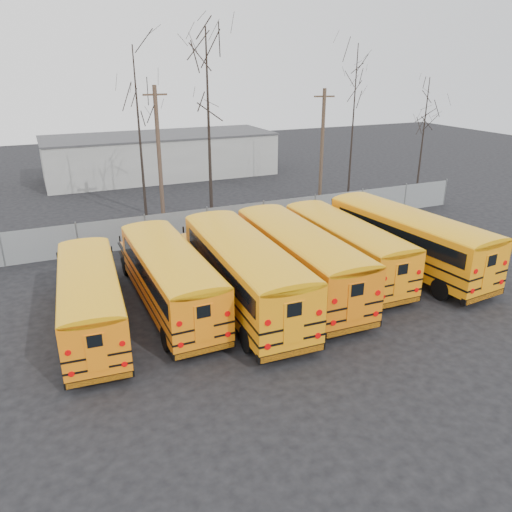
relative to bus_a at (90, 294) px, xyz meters
name	(u,v)px	position (x,y,z in m)	size (l,w,h in m)	color
ground	(295,318)	(8.35, -2.62, -1.68)	(120.00, 120.00, 0.00)	black
fence	(207,223)	(8.35, 9.38, -0.68)	(40.00, 0.04, 2.00)	gray
distant_building	(161,156)	(10.35, 29.38, 0.32)	(22.00, 8.00, 4.00)	#AFAFAA
bus_a	(90,294)	(0.00, 0.00, 0.00)	(3.11, 10.38, 2.87)	black
bus_b	(169,273)	(3.54, 0.60, 0.12)	(2.62, 10.99, 3.06)	black
bus_c	(242,266)	(6.70, -0.49, 0.30)	(3.19, 12.18, 3.38)	black
bus_d	(297,254)	(9.81, -0.05, 0.25)	(3.05, 11.85, 3.30)	black
bus_e	(343,242)	(13.04, 0.83, 0.11)	(2.70, 10.98, 3.06)	black
bus_f	(405,235)	(16.49, 0.07, 0.28)	(3.89, 12.14, 3.34)	black
utility_pole_left	(159,153)	(6.77, 14.74, 3.10)	(1.65, 0.29, 9.30)	#4F3B2D
utility_pole_right	(322,146)	(19.47, 13.89, 2.89)	(1.54, 0.59, 8.90)	#4A382A
tree_2	(140,138)	(5.53, 14.78, 4.21)	(0.26, 0.26, 11.78)	black
tree_3	(209,130)	(9.84, 12.84, 4.74)	(0.26, 0.26, 12.83)	black
tree_4	(353,124)	(22.84, 14.79, 4.37)	(0.26, 0.26, 12.10)	black
tree_5	(422,142)	(27.04, 11.19, 3.16)	(0.26, 0.26, 9.67)	black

